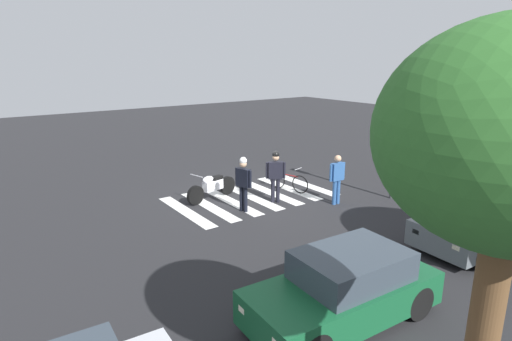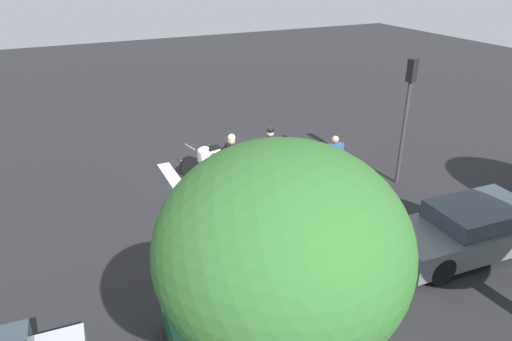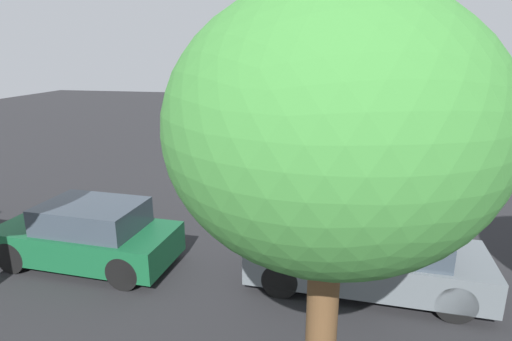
% 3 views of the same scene
% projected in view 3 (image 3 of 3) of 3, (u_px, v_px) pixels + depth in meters
% --- Properties ---
extents(ground_plane, '(60.00, 60.00, 0.00)m').
position_uv_depth(ground_plane, '(271.00, 177.00, 15.85)').
color(ground_plane, '#232326').
extents(police_motorcycle, '(2.25, 0.79, 1.06)m').
position_uv_depth(police_motorcycle, '(241.00, 159.00, 16.54)').
color(police_motorcycle, black).
rests_on(police_motorcycle, ground_plane).
extents(leaning_bicycle, '(0.61, 1.71, 1.01)m').
position_uv_depth(leaning_bicycle, '(314.00, 171.00, 15.22)').
color(leaning_bicycle, black).
rests_on(leaning_bicycle, ground_plane).
extents(officer_on_foot, '(0.32, 0.68, 1.88)m').
position_uv_depth(officer_on_foot, '(236.00, 154.00, 14.71)').
color(officer_on_foot, black).
rests_on(officer_on_foot, ground_plane).
extents(officer_by_motorcycle, '(0.60, 0.45, 1.89)m').
position_uv_depth(officer_by_motorcycle, '(277.00, 155.00, 14.52)').
color(officer_by_motorcycle, black).
rests_on(officer_by_motorcycle, ground_plane).
extents(pedestrian_bystander, '(0.70, 0.24, 1.78)m').
position_uv_depth(pedestrian_bystander, '(323.00, 171.00, 12.92)').
color(pedestrian_bystander, '#2D5999').
rests_on(pedestrian_bystander, ground_plane).
extents(crosswalk_stripes, '(5.85, 3.56, 0.01)m').
position_uv_depth(crosswalk_stripes, '(271.00, 177.00, 15.85)').
color(crosswalk_stripes, silver).
rests_on(crosswalk_stripes, ground_plane).
extents(car_grey_coupe, '(4.70, 2.05, 1.33)m').
position_uv_depth(car_grey_coupe, '(368.00, 257.00, 8.39)').
color(car_grey_coupe, black).
rests_on(car_grey_coupe, ground_plane).
extents(car_green_compact, '(4.02, 1.92, 1.44)m').
position_uv_depth(car_green_compact, '(89.00, 235.00, 9.29)').
color(car_green_compact, black).
rests_on(car_green_compact, ground_plane).
extents(traffic_light_pole, '(0.28, 0.35, 4.19)m').
position_uv_depth(traffic_light_pole, '(405.00, 119.00, 11.35)').
color(traffic_light_pole, '#38383D').
rests_on(traffic_light_pole, ground_plane).
extents(street_tree_mid, '(3.55, 3.55, 5.33)m').
position_uv_depth(street_tree_mid, '(331.00, 131.00, 4.47)').
color(street_tree_mid, brown).
rests_on(street_tree_mid, ground_plane).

